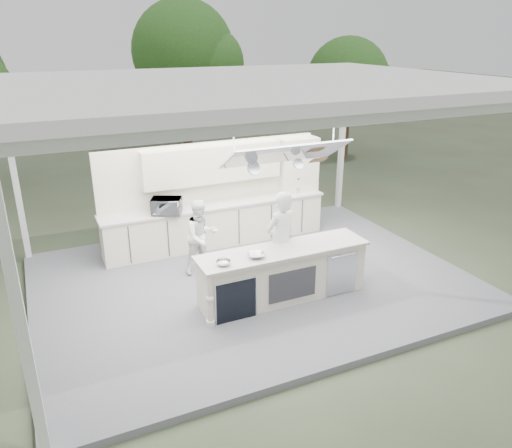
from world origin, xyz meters
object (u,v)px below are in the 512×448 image
demo_island (282,274)px  back_counter (217,223)px  sous_chef (201,236)px  head_chef (281,241)px

demo_island → back_counter: same height
sous_chef → head_chef: bearing=-62.3°
back_counter → sous_chef: sous_chef is taller
demo_island → head_chef: bearing=67.6°
back_counter → sous_chef: (-0.76, -1.19, 0.27)m
head_chef → back_counter: bearing=-95.9°
back_counter → sous_chef: 1.44m
demo_island → sous_chef: bearing=120.0°
back_counter → demo_island: bearing=-86.4°
back_counter → head_chef: head_chef is taller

